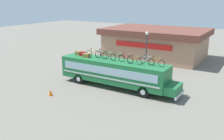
{
  "coord_description": "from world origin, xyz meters",
  "views": [
    {
      "loc": [
        12.57,
        -20.75,
        8.71
      ],
      "look_at": [
        -0.14,
        0.0,
        1.75
      ],
      "focal_mm": 40.02,
      "sensor_mm": 36.0,
      "label": 1
    }
  ],
  "objects_px": {
    "luggage_bag_2": "(83,54)",
    "rooftop_bicycle_4": "(117,58)",
    "rooftop_bicycle_6": "(135,60)",
    "rooftop_bicycle_7": "(147,61)",
    "rooftop_bicycle_5": "(126,58)",
    "traffic_cone": "(50,92)",
    "rooftop_bicycle_3": "(109,56)",
    "street_lamp": "(146,48)",
    "luggage_bag_1": "(78,53)",
    "bus": "(115,72)",
    "luggage_bag_3": "(86,55)",
    "rooftop_bicycle_1": "(94,54)",
    "rooftop_bicycle_8": "(156,62)",
    "rooftop_bicycle_2": "(102,54)"
  },
  "relations": [
    {
      "from": "rooftop_bicycle_4",
      "to": "rooftop_bicycle_7",
      "type": "bearing_deg",
      "value": 6.7
    },
    {
      "from": "rooftop_bicycle_4",
      "to": "rooftop_bicycle_5",
      "type": "distance_m",
      "value": 0.96
    },
    {
      "from": "rooftop_bicycle_1",
      "to": "rooftop_bicycle_7",
      "type": "distance_m",
      "value": 6.03
    },
    {
      "from": "rooftop_bicycle_8",
      "to": "traffic_cone",
      "type": "distance_m",
      "value": 10.17
    },
    {
      "from": "rooftop_bicycle_3",
      "to": "rooftop_bicycle_1",
      "type": "bearing_deg",
      "value": 175.99
    },
    {
      "from": "bus",
      "to": "rooftop_bicycle_4",
      "type": "distance_m",
      "value": 1.54
    },
    {
      "from": "rooftop_bicycle_3",
      "to": "street_lamp",
      "type": "xyz_separation_m",
      "value": [
        2.03,
        4.69,
        0.23
      ]
    },
    {
      "from": "luggage_bag_1",
      "to": "luggage_bag_3",
      "type": "height_order",
      "value": "luggage_bag_3"
    },
    {
      "from": "rooftop_bicycle_5",
      "to": "bus",
      "type": "bearing_deg",
      "value": 179.41
    },
    {
      "from": "rooftop_bicycle_1",
      "to": "rooftop_bicycle_7",
      "type": "relative_size",
      "value": 1.09
    },
    {
      "from": "luggage_bag_1",
      "to": "street_lamp",
      "type": "height_order",
      "value": "street_lamp"
    },
    {
      "from": "rooftop_bicycle_2",
      "to": "rooftop_bicycle_6",
      "type": "relative_size",
      "value": 1.03
    },
    {
      "from": "rooftop_bicycle_7",
      "to": "rooftop_bicycle_8",
      "type": "distance_m",
      "value": 0.99
    },
    {
      "from": "street_lamp",
      "to": "luggage_bag_2",
      "type": "bearing_deg",
      "value": -139.32
    },
    {
      "from": "rooftop_bicycle_6",
      "to": "rooftop_bicycle_7",
      "type": "relative_size",
      "value": 1.0
    },
    {
      "from": "bus",
      "to": "luggage_bag_1",
      "type": "xyz_separation_m",
      "value": [
        -4.86,
        0.27,
        1.34
      ]
    },
    {
      "from": "luggage_bag_3",
      "to": "rooftop_bicycle_7",
      "type": "xyz_separation_m",
      "value": [
        6.66,
        0.56,
        0.16
      ]
    },
    {
      "from": "luggage_bag_2",
      "to": "street_lamp",
      "type": "bearing_deg",
      "value": 40.68
    },
    {
      "from": "rooftop_bicycle_4",
      "to": "traffic_cone",
      "type": "bearing_deg",
      "value": -129.26
    },
    {
      "from": "rooftop_bicycle_6",
      "to": "traffic_cone",
      "type": "relative_size",
      "value": 2.73
    },
    {
      "from": "luggage_bag_2",
      "to": "rooftop_bicycle_4",
      "type": "relative_size",
      "value": 0.35
    },
    {
      "from": "bus",
      "to": "luggage_bag_3",
      "type": "bearing_deg",
      "value": -175.88
    },
    {
      "from": "luggage_bag_1",
      "to": "rooftop_bicycle_6",
      "type": "distance_m",
      "value": 7.17
    },
    {
      "from": "rooftop_bicycle_3",
      "to": "rooftop_bicycle_5",
      "type": "xyz_separation_m",
      "value": [
        2.0,
        -0.03,
        0.02
      ]
    },
    {
      "from": "rooftop_bicycle_3",
      "to": "traffic_cone",
      "type": "distance_m",
      "value": 6.71
    },
    {
      "from": "bus",
      "to": "street_lamp",
      "type": "height_order",
      "value": "street_lamp"
    },
    {
      "from": "rooftop_bicycle_4",
      "to": "luggage_bag_1",
      "type": "bearing_deg",
      "value": 176.55
    },
    {
      "from": "luggage_bag_2",
      "to": "rooftop_bicycle_2",
      "type": "distance_m",
      "value": 2.39
    },
    {
      "from": "rooftop_bicycle_3",
      "to": "traffic_cone",
      "type": "bearing_deg",
      "value": -121.33
    },
    {
      "from": "rooftop_bicycle_1",
      "to": "street_lamp",
      "type": "bearing_deg",
      "value": 48.66
    },
    {
      "from": "luggage_bag_2",
      "to": "rooftop_bicycle_8",
      "type": "height_order",
      "value": "rooftop_bicycle_8"
    },
    {
      "from": "luggage_bag_2",
      "to": "rooftop_bicycle_1",
      "type": "xyz_separation_m",
      "value": [
        1.35,
        0.05,
        0.17
      ]
    },
    {
      "from": "luggage_bag_2",
      "to": "rooftop_bicycle_8",
      "type": "bearing_deg",
      "value": 0.34
    },
    {
      "from": "luggage_bag_1",
      "to": "luggage_bag_2",
      "type": "distance_m",
      "value": 0.81
    },
    {
      "from": "rooftop_bicycle_2",
      "to": "luggage_bag_3",
      "type": "bearing_deg",
      "value": -163.75
    },
    {
      "from": "rooftop_bicycle_1",
      "to": "traffic_cone",
      "type": "bearing_deg",
      "value": -102.53
    },
    {
      "from": "rooftop_bicycle_5",
      "to": "rooftop_bicycle_7",
      "type": "height_order",
      "value": "rooftop_bicycle_5"
    },
    {
      "from": "rooftop_bicycle_5",
      "to": "street_lamp",
      "type": "relative_size",
      "value": 0.32
    },
    {
      "from": "bus",
      "to": "luggage_bag_3",
      "type": "height_order",
      "value": "luggage_bag_3"
    },
    {
      "from": "rooftop_bicycle_4",
      "to": "rooftop_bicycle_5",
      "type": "bearing_deg",
      "value": 1.56
    },
    {
      "from": "rooftop_bicycle_5",
      "to": "rooftop_bicycle_6",
      "type": "distance_m",
      "value": 1.06
    },
    {
      "from": "rooftop_bicycle_4",
      "to": "rooftop_bicycle_5",
      "type": "xyz_separation_m",
      "value": [
        0.96,
        0.03,
        0.02
      ]
    },
    {
      "from": "traffic_cone",
      "to": "street_lamp",
      "type": "height_order",
      "value": "street_lamp"
    },
    {
      "from": "rooftop_bicycle_1",
      "to": "traffic_cone",
      "type": "relative_size",
      "value": 2.97
    },
    {
      "from": "rooftop_bicycle_2",
      "to": "street_lamp",
      "type": "height_order",
      "value": "street_lamp"
    },
    {
      "from": "rooftop_bicycle_4",
      "to": "street_lamp",
      "type": "bearing_deg",
      "value": 78.25
    },
    {
      "from": "rooftop_bicycle_1",
      "to": "traffic_cone",
      "type": "xyz_separation_m",
      "value": [
        -1.18,
        -5.33,
        -2.85
      ]
    },
    {
      "from": "rooftop_bicycle_3",
      "to": "street_lamp",
      "type": "distance_m",
      "value": 5.11
    },
    {
      "from": "rooftop_bicycle_4",
      "to": "rooftop_bicycle_2",
      "type": "bearing_deg",
      "value": 172.02
    },
    {
      "from": "rooftop_bicycle_2",
      "to": "rooftop_bicycle_4",
      "type": "distance_m",
      "value": 2.02
    }
  ]
}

